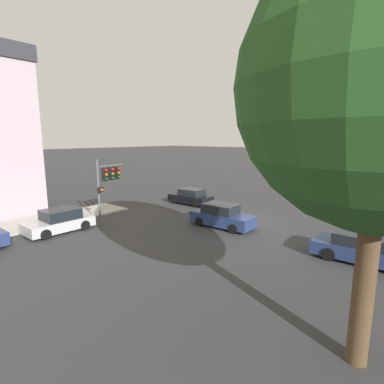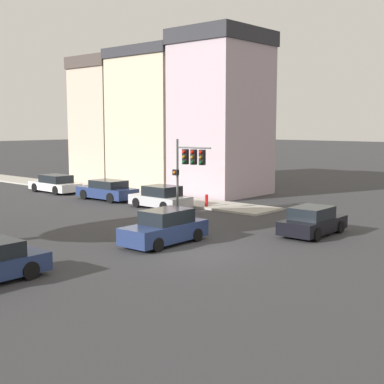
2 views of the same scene
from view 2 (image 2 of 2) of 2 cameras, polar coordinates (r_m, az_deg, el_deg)
ground_plane at (r=22.85m, az=-0.13°, el=-6.43°), size 300.00×300.00×0.00m
sidewalk_strip at (r=55.30m, az=-18.72°, el=1.30°), size 3.20×60.00×0.13m
rowhouse_backdrop at (r=45.67m, az=-2.84°, el=7.90°), size 7.47×18.36×12.43m
traffic_signal at (r=31.69m, az=-0.33°, el=3.26°), size 0.85×2.48×4.54m
crossing_car_0 at (r=26.89m, az=12.74°, el=-3.10°), size 4.05×1.96×1.41m
crossing_car_1 at (r=24.32m, az=-2.90°, el=-3.86°), size 4.34×1.94×1.56m
parked_car_0 at (r=34.76m, az=-3.35°, el=-0.59°), size 2.08×4.09×1.46m
parked_car_1 at (r=38.85m, az=-9.03°, el=0.17°), size 2.08×4.74×1.44m
parked_car_2 at (r=43.98m, az=-14.39°, el=0.83°), size 2.07×4.82×1.42m
fire_hydrant at (r=34.57m, az=1.56°, el=-0.95°), size 0.22×0.22×0.92m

